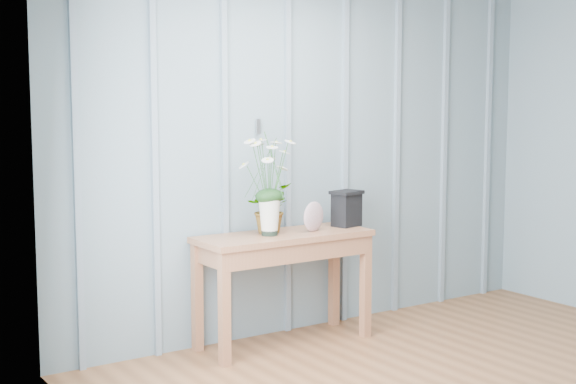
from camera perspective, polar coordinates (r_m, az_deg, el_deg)
room_shell at (r=4.70m, az=11.76°, el=10.83°), size 4.00×4.50×2.50m
sideboard at (r=5.33m, az=-0.30°, el=-4.17°), size 1.20×0.45×0.75m
daisy_vase at (r=5.17m, az=-1.33°, el=1.46°), size 0.47×0.36×0.66m
spider_plant at (r=5.31m, az=-1.38°, el=-1.18°), size 0.39×0.38×0.33m
felt_disc_vessel at (r=5.37m, az=1.83°, el=-1.75°), size 0.21×0.11×0.20m
carved_box at (r=5.60m, az=4.19°, el=-1.15°), size 0.24×0.20×0.25m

